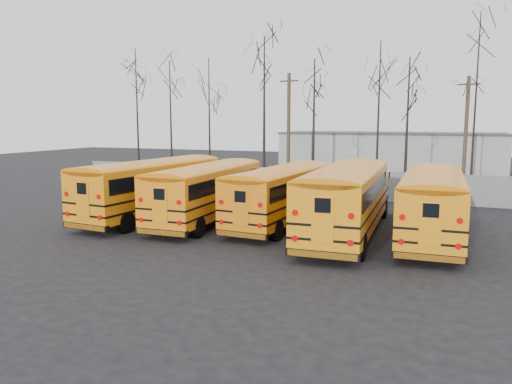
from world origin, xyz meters
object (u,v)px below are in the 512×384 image
at_px(bus_d, 347,195).
at_px(utility_pole_left, 289,130).
at_px(bus_e, 433,199).
at_px(utility_pole_right, 466,136).
at_px(bus_a, 154,183).
at_px(bus_b, 209,188).
at_px(bus_c, 284,190).

height_order(bus_d, utility_pole_left, utility_pole_left).
relative_size(bus_e, utility_pole_right, 1.37).
bearing_deg(utility_pole_right, bus_d, -95.32).
bearing_deg(bus_a, utility_pole_right, 46.43).
bearing_deg(utility_pole_right, bus_a, -124.56).
distance_m(bus_b, utility_pole_right, 18.99).
xyz_separation_m(bus_b, bus_c, (3.92, 0.83, -0.04)).
xyz_separation_m(bus_a, utility_pole_left, (3.02, 14.73, 2.72)).
relative_size(utility_pole_left, utility_pole_right, 1.08).
xyz_separation_m(bus_c, utility_pole_left, (-4.21, 13.74, 2.85)).
relative_size(bus_a, utility_pole_left, 1.32).
bearing_deg(utility_pole_left, bus_e, -39.08).
xyz_separation_m(bus_c, bus_e, (7.34, -0.72, 0.06)).
bearing_deg(utility_pole_right, bus_b, -118.27).
bearing_deg(bus_d, bus_b, 172.31).
xyz_separation_m(bus_b, bus_d, (7.53, -0.74, 0.14)).
xyz_separation_m(bus_b, utility_pole_left, (-0.29, 14.57, 2.81)).
bearing_deg(bus_b, utility_pole_right, 46.14).
relative_size(bus_b, bus_e, 0.99).
relative_size(bus_a, bus_c, 1.07).
bearing_deg(bus_d, utility_pole_right, 68.34).
bearing_deg(bus_e, utility_pole_right, 82.38).
distance_m(bus_b, bus_e, 11.26).
distance_m(bus_a, bus_e, 14.57).
relative_size(bus_c, utility_pole_left, 1.23).
height_order(bus_c, bus_d, bus_d).
height_order(bus_b, utility_pole_right, utility_pole_right).
distance_m(bus_a, utility_pole_left, 15.28).
height_order(bus_a, bus_c, bus_a).
height_order(bus_b, bus_c, bus_b).
relative_size(bus_c, bus_e, 0.97).
height_order(bus_c, bus_e, bus_e).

